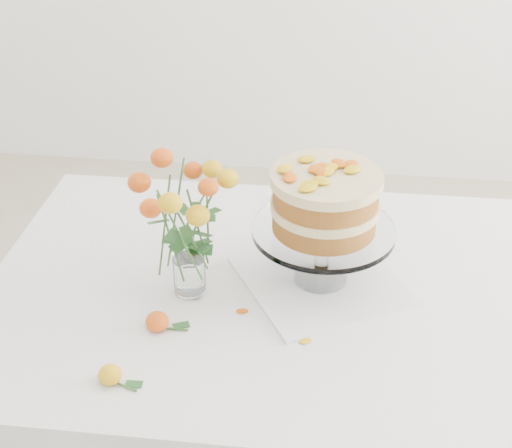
{
  "coord_description": "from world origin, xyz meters",
  "views": [
    {
      "loc": [
        0.05,
        -1.28,
        1.73
      ],
      "look_at": [
        -0.1,
        -0.01,
        0.92
      ],
      "focal_mm": 50.0,
      "sensor_mm": 36.0,
      "label": 1
    }
  ],
  "objects": [
    {
      "name": "table",
      "position": [
        0.0,
        0.0,
        0.67
      ],
      "size": [
        1.43,
        0.93,
        0.76
      ],
      "color": "#A87B62",
      "rests_on": "ground"
    },
    {
      "name": "napkin",
      "position": [
        0.04,
        0.03,
        0.76
      ],
      "size": [
        0.45,
        0.45,
        0.01
      ],
      "primitive_type": "cube",
      "rotation": [
        0.0,
        0.0,
        0.53
      ],
      "color": "white",
      "rests_on": "table"
    },
    {
      "name": "cake_stand",
      "position": [
        0.04,
        0.03,
        0.95
      ],
      "size": [
        0.31,
        0.31,
        0.28
      ],
      "rotation": [
        0.0,
        0.0,
        0.31
      ],
      "color": "white",
      "rests_on": "napkin"
    },
    {
      "name": "rose_vase",
      "position": [
        -0.24,
        -0.04,
        0.97
      ],
      "size": [
        0.3,
        0.3,
        0.36
      ],
      "rotation": [
        0.0,
        0.0,
        -0.39
      ],
      "color": "white",
      "rests_on": "table"
    },
    {
      "name": "loose_rose_near",
      "position": [
        -0.34,
        -0.34,
        0.78
      ],
      "size": [
        0.08,
        0.05,
        0.04
      ],
      "rotation": [
        0.0,
        0.0,
        -0.36
      ],
      "color": "gold",
      "rests_on": "table"
    },
    {
      "name": "loose_rose_far",
      "position": [
        -0.29,
        -0.18,
        0.78
      ],
      "size": [
        0.09,
        0.05,
        0.04
      ],
      "rotation": [
        0.0,
        0.0,
        -0.0
      ],
      "color": "#B94309",
      "rests_on": "table"
    },
    {
      "name": "stray_petal_a",
      "position": [
        -0.12,
        -0.1,
        0.76
      ],
      "size": [
        0.03,
        0.02,
        0.0
      ],
      "primitive_type": "ellipsoid",
      "color": "gold",
      "rests_on": "table"
    },
    {
      "name": "stray_petal_b",
      "position": [
        -0.02,
        -0.14,
        0.76
      ],
      "size": [
        0.03,
        0.02,
        0.0
      ],
      "primitive_type": "ellipsoid",
      "color": "gold",
      "rests_on": "table"
    },
    {
      "name": "stray_petal_c",
      "position": [
        0.02,
        -0.18,
        0.76
      ],
      "size": [
        0.03,
        0.02,
        0.0
      ],
      "primitive_type": "ellipsoid",
      "color": "gold",
      "rests_on": "table"
    },
    {
      "name": "stray_petal_d",
      "position": [
        -0.26,
        -0.05,
        0.76
      ],
      "size": [
        0.03,
        0.02,
        0.0
      ],
      "primitive_type": "ellipsoid",
      "color": "gold",
      "rests_on": "table"
    }
  ]
}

